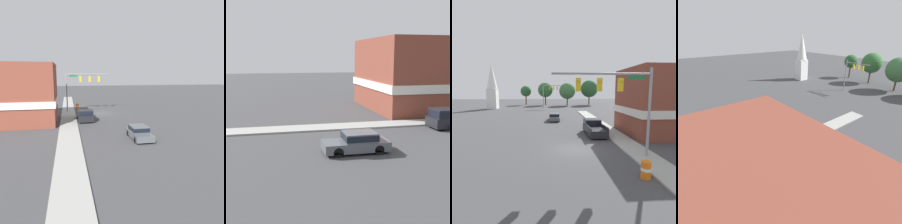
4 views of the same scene
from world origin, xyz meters
The scene contains 2 objects.
car_lead centered at (-1.80, 16.26, 0.73)m, with size 1.92×4.43×1.39m.
corner_brick_building centered at (14.34, 5.62, 4.11)m, with size 14.18×8.85×8.45m.
Camera 2 is at (-21.24, 22.02, 6.39)m, focal length 50.00 mm.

